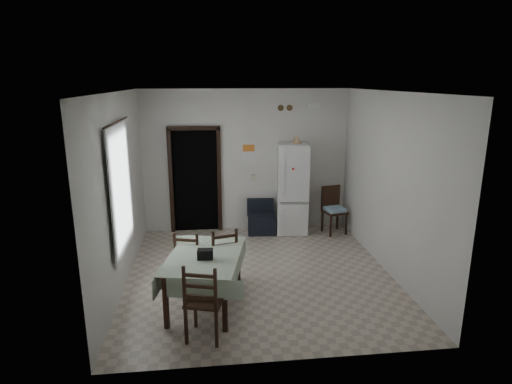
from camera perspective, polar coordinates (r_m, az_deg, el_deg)
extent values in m
plane|color=#B8A996|center=(7.11, 0.47, -10.83)|extent=(4.50, 4.50, 0.00)
cube|color=black|center=(9.06, -8.06, 1.74)|extent=(0.90, 0.45, 2.10)
cube|color=black|center=(8.85, -11.27, 1.28)|extent=(0.08, 0.10, 2.18)
cube|color=black|center=(8.82, -4.91, 1.47)|extent=(0.08, 0.10, 2.18)
cube|color=black|center=(8.63, -8.35, 8.43)|extent=(1.06, 0.10, 0.08)
cube|color=silver|center=(6.49, -18.47, 0.44)|extent=(0.10, 1.20, 1.60)
cube|color=silver|center=(6.47, -17.52, 0.47)|extent=(0.02, 1.45, 1.85)
cylinder|color=black|center=(6.31, -18.10, 8.86)|extent=(0.02, 1.60, 0.02)
cube|color=white|center=(8.76, -0.99, 5.24)|extent=(0.28, 0.02, 0.40)
cube|color=orange|center=(8.74, -0.99, 5.88)|extent=(0.24, 0.01, 0.14)
cube|color=beige|center=(8.87, -0.33, 1.94)|extent=(0.08, 0.02, 0.12)
cylinder|color=brown|center=(8.74, 3.31, 11.14)|extent=(0.12, 0.03, 0.12)
cylinder|color=brown|center=(8.77, 4.50, 11.13)|extent=(0.12, 0.03, 0.12)
cube|color=white|center=(8.85, 7.58, 11.28)|extent=(0.25, 0.07, 0.09)
cone|color=tan|center=(8.53, 5.44, 7.03)|extent=(0.23, 0.23, 0.17)
cube|color=black|center=(5.79, -6.79, -8.23)|extent=(0.22, 0.14, 0.13)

